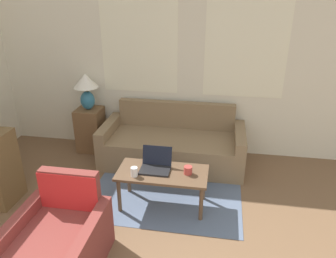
{
  "coord_description": "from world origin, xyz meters",
  "views": [
    {
      "loc": [
        0.37,
        -0.38,
        2.36
      ],
      "look_at": [
        -0.25,
        3.21,
        0.75
      ],
      "focal_mm": 35.0,
      "sensor_mm": 36.0,
      "label": 1
    }
  ],
  "objects_px": {
    "coffee_table": "(162,176)",
    "cup_yellow": "(188,170)",
    "cup_navy": "(134,172)",
    "couch": "(173,145)",
    "armchair": "(61,240)",
    "table_lamp": "(86,87)",
    "laptop": "(156,165)"
  },
  "relations": [
    {
      "from": "coffee_table",
      "to": "armchair",
      "type": "bearing_deg",
      "value": -127.24
    },
    {
      "from": "coffee_table",
      "to": "cup_navy",
      "type": "height_order",
      "value": "cup_navy"
    },
    {
      "from": "armchair",
      "to": "cup_navy",
      "type": "xyz_separation_m",
      "value": [
        0.47,
        0.85,
        0.25
      ]
    },
    {
      "from": "coffee_table",
      "to": "cup_yellow",
      "type": "xyz_separation_m",
      "value": [
        0.29,
        0.01,
        0.1
      ]
    },
    {
      "from": "table_lamp",
      "to": "laptop",
      "type": "relative_size",
      "value": 1.59
    },
    {
      "from": "laptop",
      "to": "couch",
      "type": "bearing_deg",
      "value": 87.52
    },
    {
      "from": "table_lamp",
      "to": "cup_navy",
      "type": "distance_m",
      "value": 1.79
    },
    {
      "from": "table_lamp",
      "to": "couch",
      "type": "bearing_deg",
      "value": -6.89
    },
    {
      "from": "couch",
      "to": "table_lamp",
      "type": "height_order",
      "value": "table_lamp"
    },
    {
      "from": "table_lamp",
      "to": "armchair",
      "type": "bearing_deg",
      "value": -74.99
    },
    {
      "from": "couch",
      "to": "cup_navy",
      "type": "distance_m",
      "value": 1.24
    },
    {
      "from": "armchair",
      "to": "table_lamp",
      "type": "height_order",
      "value": "table_lamp"
    },
    {
      "from": "table_lamp",
      "to": "coffee_table",
      "type": "distance_m",
      "value": 1.91
    },
    {
      "from": "couch",
      "to": "armchair",
      "type": "height_order",
      "value": "couch"
    },
    {
      "from": "cup_yellow",
      "to": "couch",
      "type": "bearing_deg",
      "value": 107.33
    },
    {
      "from": "table_lamp",
      "to": "coffee_table",
      "type": "height_order",
      "value": "table_lamp"
    },
    {
      "from": "coffee_table",
      "to": "couch",
      "type": "bearing_deg",
      "value": 92.29
    },
    {
      "from": "couch",
      "to": "coffee_table",
      "type": "xyz_separation_m",
      "value": [
        0.04,
        -1.06,
        0.14
      ]
    },
    {
      "from": "armchair",
      "to": "table_lamp",
      "type": "relative_size",
      "value": 1.49
    },
    {
      "from": "table_lamp",
      "to": "cup_yellow",
      "type": "height_order",
      "value": "table_lamp"
    },
    {
      "from": "couch",
      "to": "coffee_table",
      "type": "relative_size",
      "value": 1.96
    },
    {
      "from": "table_lamp",
      "to": "cup_navy",
      "type": "height_order",
      "value": "table_lamp"
    },
    {
      "from": "table_lamp",
      "to": "cup_yellow",
      "type": "distance_m",
      "value": 2.09
    },
    {
      "from": "couch",
      "to": "cup_yellow",
      "type": "distance_m",
      "value": 1.12
    },
    {
      "from": "cup_navy",
      "to": "laptop",
      "type": "bearing_deg",
      "value": 43.28
    },
    {
      "from": "couch",
      "to": "table_lamp",
      "type": "relative_size",
      "value": 3.7
    },
    {
      "from": "laptop",
      "to": "cup_yellow",
      "type": "distance_m",
      "value": 0.37
    },
    {
      "from": "coffee_table",
      "to": "laptop",
      "type": "relative_size",
      "value": 3.0
    },
    {
      "from": "cup_yellow",
      "to": "armchair",
      "type": "bearing_deg",
      "value": -136.16
    },
    {
      "from": "coffee_table",
      "to": "cup_navy",
      "type": "relative_size",
      "value": 9.64
    },
    {
      "from": "armchair",
      "to": "cup_navy",
      "type": "height_order",
      "value": "armchair"
    },
    {
      "from": "cup_navy",
      "to": "cup_yellow",
      "type": "xyz_separation_m",
      "value": [
        0.57,
        0.14,
        -0.01
      ]
    }
  ]
}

